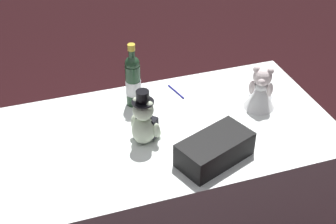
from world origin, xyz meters
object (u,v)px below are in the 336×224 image
object	(u,v)px
teddy_bear_groom	(145,122)
signing_pen	(176,91)
teddy_bear_bride	(261,88)
gift_case_black	(215,149)
champagne_bottle	(133,80)

from	to	relation	value
teddy_bear_groom	signing_pen	distance (m)	0.45
teddy_bear_bride	signing_pen	size ratio (longest dim) A/B	1.52
gift_case_black	champagne_bottle	bearing A→B (deg)	112.64
champagne_bottle	gift_case_black	distance (m)	0.58
teddy_bear_groom	signing_pen	size ratio (longest dim) A/B	1.82
teddy_bear_groom	gift_case_black	world-z (taller)	teddy_bear_groom
gift_case_black	signing_pen	bearing A→B (deg)	88.34
teddy_bear_groom	gift_case_black	bearing A→B (deg)	-41.24
teddy_bear_bride	gift_case_black	xyz separation A→B (m)	(-0.38, -0.32, -0.04)
teddy_bear_bride	signing_pen	world-z (taller)	teddy_bear_bride
champagne_bottle	signing_pen	world-z (taller)	champagne_bottle
teddy_bear_groom	champagne_bottle	size ratio (longest dim) A/B	0.82
signing_pen	teddy_bear_bride	bearing A→B (deg)	-33.75
teddy_bear_groom	champagne_bottle	world-z (taller)	champagne_bottle
teddy_bear_groom	signing_pen	bearing A→B (deg)	52.21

